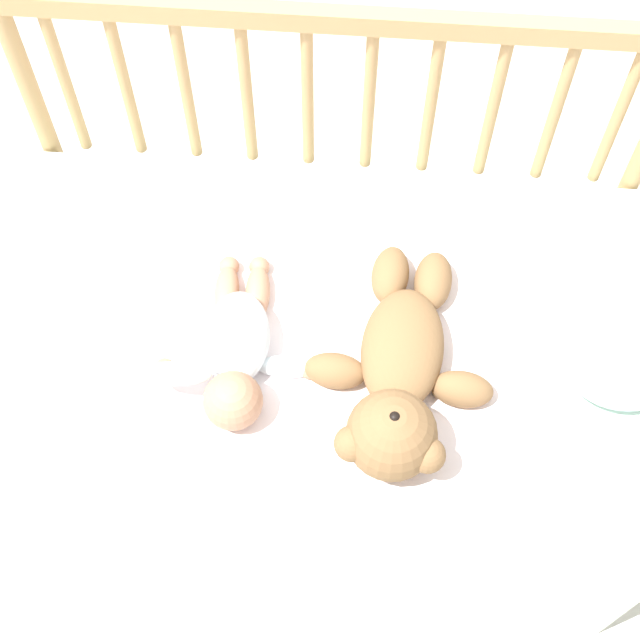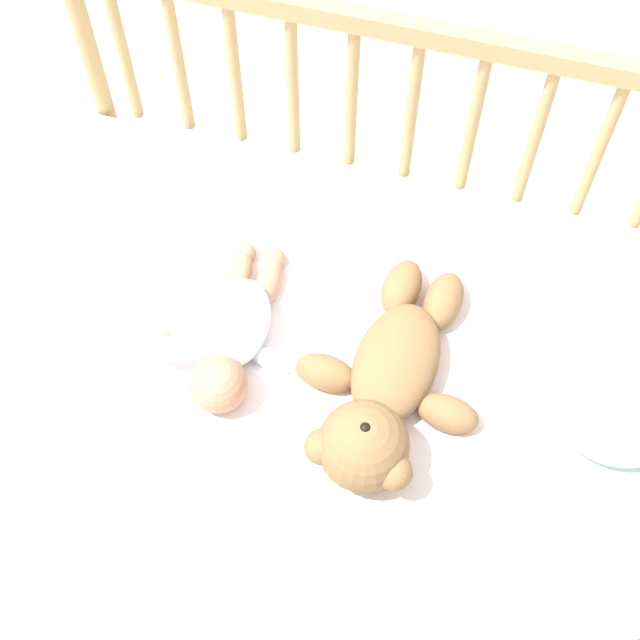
# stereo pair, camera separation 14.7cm
# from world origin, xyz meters

# --- Properties ---
(ground_plane) EXTENTS (12.00, 12.00, 0.00)m
(ground_plane) POSITION_xyz_m (0.00, 0.00, 0.00)
(ground_plane) COLOR silver
(crib_mattress) EXTENTS (1.16, 0.71, 0.52)m
(crib_mattress) POSITION_xyz_m (0.00, 0.00, 0.26)
(crib_mattress) COLOR silver
(crib_mattress) RESTS_ON ground_plane
(crib_rail) EXTENTS (1.16, 0.04, 0.89)m
(crib_rail) POSITION_xyz_m (0.00, 0.38, 0.62)
(crib_rail) COLOR tan
(crib_rail) RESTS_ON ground_plane
(blanket) EXTENTS (0.77, 0.54, 0.01)m
(blanket) POSITION_xyz_m (0.02, -0.05, 0.53)
(blanket) COLOR white
(blanket) RESTS_ON crib_mattress
(teddy_bear) EXTENTS (0.31, 0.45, 0.15)m
(teddy_bear) POSITION_xyz_m (0.13, -0.11, 0.58)
(teddy_bear) COLOR olive
(teddy_bear) RESTS_ON crib_mattress
(baby) EXTENTS (0.28, 0.34, 0.10)m
(baby) POSITION_xyz_m (-0.13, -0.07, 0.57)
(baby) COLOR white
(baby) RESTS_ON crib_mattress
(small_pillow) EXTENTS (0.19, 0.16, 0.06)m
(small_pillow) POSITION_xyz_m (0.50, -0.05, 0.55)
(small_pillow) COLOR silver
(small_pillow) RESTS_ON crib_mattress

